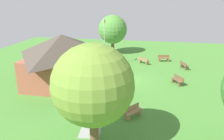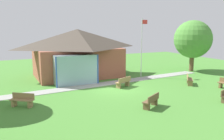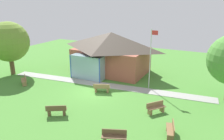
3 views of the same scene
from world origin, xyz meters
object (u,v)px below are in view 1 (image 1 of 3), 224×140
Objects in this scene: bench_mid_right at (144,61)px; bench_rear_near_path at (125,74)px; tree_west_hedge at (93,85)px; tree_east_hedge at (113,29)px; bench_front_right at (184,66)px; bench_mid_left at (133,112)px; bench_front_center at (178,80)px; bench_lawn_far_right at (164,58)px; flagpole at (104,41)px; pavilion at (64,57)px.

bench_rear_near_path is (-5.58, 1.60, 0.00)m from bench_mid_right.
tree_west_hedge reaches higher than bench_mid_right.
bench_rear_near_path is 11.35m from tree_east_hedge.
bench_front_right is (-1.15, -4.80, 0.00)m from bench_mid_right.
tree_west_hedge is at bearing 11.54° from bench_mid_left.
bench_rear_near_path is at bearing -76.91° from bench_front_right.
tree_west_hedge reaches higher than bench_front_right.
bench_mid_left and bench_rear_near_path have the same top height.
bench_front_right is 11.81m from tree_east_hedge.
bench_mid_left is 0.97× the size of bench_front_center.
bench_lawn_far_right is at bearing 72.65° from bench_mid_right.
bench_mid_right is 0.93× the size of bench_rear_near_path.
tree_west_hedge is (-19.07, 4.21, 3.35)m from bench_lawn_far_right.
bench_rear_near_path is (-7.28, 4.12, 0.00)m from bench_lawn_far_right.
bench_mid_left is at bearing 65.33° from bench_lawn_far_right.
bench_mid_left is 0.94× the size of bench_rear_near_path.
flagpole is 5.71m from bench_mid_right.
bench_lawn_far_right is 0.26× the size of tree_west_hedge.
tree_east_hedge is (22.19, 3.20, -0.20)m from tree_west_hedge.
bench_front_center and bench_front_right have the same top height.
flagpole reaches higher than bench_lawn_far_right.
bench_mid_right is 0.95× the size of bench_front_center.
bench_mid_left is 0.94× the size of bench_lawn_far_right.
bench_front_right is (12.47, -4.70, 0.00)m from bench_mid_left.
pavilion is 1.58× the size of flagpole.
tree_west_hedge is (-16.23, 6.49, 3.35)m from bench_front_right.
bench_front_center is 5.36m from bench_rear_near_path.
pavilion is at bearing -91.54° from bench_mid_left.
bench_lawn_far_right is 8.64m from tree_east_hedge.
flagpole is 9.82m from bench_front_right.
bench_lawn_far_right and bench_front_right have the same top height.
bench_mid_left is 13.33m from bench_front_right.
bench_front_right is at bearing -42.44° from bench_front_center.
tree_west_hedge is (-11.79, 0.09, 3.35)m from bench_rear_near_path.
bench_mid_left is 19.35m from tree_east_hedge.
bench_lawn_far_right is (8.14, 1.17, 0.00)m from bench_front_center.
tree_west_hedge is (-3.76, 1.79, 3.35)m from bench_mid_left.
tree_east_hedge is at bearing -38.46° from bench_lawn_far_right.
bench_lawn_far_right is (9.35, -9.89, -2.06)m from pavilion.
bench_mid_left and bench_front_center have the same top height.
bench_mid_left is at bearing -42.26° from bench_front_right.
bench_rear_near_path and bench_front_right have the same top height.
tree_west_hedge reaches higher than bench_rear_near_path.
pavilion reaches higher than bench_lawn_far_right.
flagpole is 15.67m from tree_west_hedge.
tree_east_hedge is (6.79, 0.31, 0.40)m from flagpole.
bench_mid_left is at bearing -50.88° from bench_mid_right.
bench_mid_right and bench_lawn_far_right have the same top height.
pavilion is 6.18× the size of bench_mid_left.
bench_lawn_far_right is at bearing -62.61° from flagpole.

